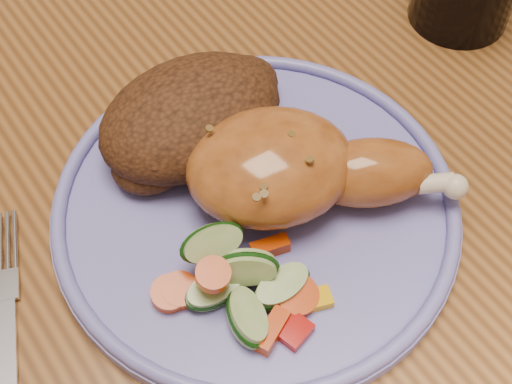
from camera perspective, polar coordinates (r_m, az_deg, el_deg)
dining_table at (r=0.62m, az=-4.40°, el=1.09°), size 0.90×1.40×0.75m
plate at (r=0.49m, az=-0.00°, el=-1.38°), size 0.28×0.28×0.01m
plate_rim at (r=0.49m, az=-0.00°, el=-0.67°), size 0.28×0.28×0.01m
chicken_leg at (r=0.47m, az=3.10°, el=1.91°), size 0.17×0.15×0.06m
rice_pilaf at (r=0.51m, az=-4.99°, el=6.08°), size 0.15×0.10×0.06m
vegetable_pile at (r=0.45m, az=-1.30°, el=-7.38°), size 0.10×0.10×0.05m
fork at (r=0.48m, az=-19.40°, el=-11.76°), size 0.08×0.16×0.00m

